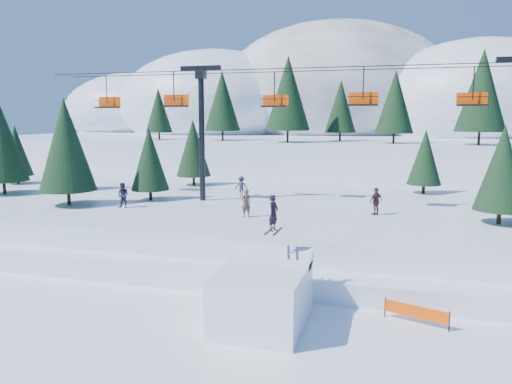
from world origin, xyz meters
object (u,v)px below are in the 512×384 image
(chairlift, at_px, (338,112))
(banner_far, at_px, (467,294))
(banner_near, at_px, (416,312))
(jump_kicker, at_px, (263,295))

(chairlift, relative_size, banner_far, 16.69)
(banner_near, bearing_deg, chairlift, 110.04)
(chairlift, height_order, banner_far, chairlift)
(chairlift, bearing_deg, banner_near, -69.96)
(jump_kicker, relative_size, banner_near, 2.04)
(banner_far, bearing_deg, chairlift, 124.23)
(banner_far, bearing_deg, jump_kicker, -151.32)
(jump_kicker, relative_size, chairlift, 0.12)
(chairlift, bearing_deg, banner_far, -55.77)
(chairlift, xyz_separation_m, banner_near, (5.19, -14.22, -8.78))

